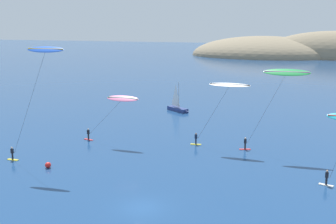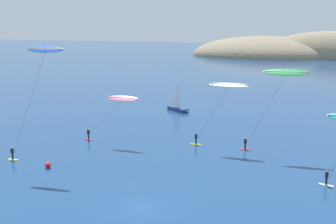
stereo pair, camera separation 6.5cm
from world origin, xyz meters
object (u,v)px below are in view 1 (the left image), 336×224
(sailboat_near, at_px, (179,108))
(kitesurfer_blue, at_px, (42,62))
(kitesurfer_green, at_px, (283,78))
(kitesurfer_pink, at_px, (119,102))
(marker_buoy, at_px, (48,165))
(kitesurfer_white, at_px, (226,90))

(sailboat_near, relative_size, kitesurfer_blue, 0.40)
(kitesurfer_blue, relative_size, kitesurfer_green, 1.28)
(sailboat_near, xyz_separation_m, kitesurfer_pink, (-2.21, -23.21, 5.30))
(kitesurfer_pink, height_order, marker_buoy, kitesurfer_pink)
(kitesurfer_pink, height_order, kitesurfer_white, kitesurfer_white)
(sailboat_near, height_order, kitesurfer_pink, kitesurfer_pink)
(kitesurfer_blue, bearing_deg, kitesurfer_white, 33.23)
(marker_buoy, bearing_deg, kitesurfer_white, 37.30)
(kitesurfer_pink, distance_m, kitesurfer_white, 14.89)
(kitesurfer_pink, relative_size, kitesurfer_blue, 0.62)
(kitesurfer_pink, distance_m, kitesurfer_blue, 13.36)
(kitesurfer_pink, xyz_separation_m, kitesurfer_white, (14.59, 2.20, 2.03))
(marker_buoy, bearing_deg, kitesurfer_blue, 121.91)
(sailboat_near, bearing_deg, kitesurfer_white, -59.50)
(kitesurfer_blue, relative_size, kitesurfer_white, 1.58)
(kitesurfer_green, bearing_deg, kitesurfer_pink, -174.23)
(kitesurfer_pink, relative_size, kitesurfer_white, 0.98)
(sailboat_near, xyz_separation_m, kitesurfer_green, (19.62, -21.00, 9.24))
(kitesurfer_white, bearing_deg, kitesurfer_pink, -171.43)
(kitesurfer_pink, distance_m, marker_buoy, 13.86)
(sailboat_near, distance_m, kitesurfer_white, 25.46)
(kitesurfer_blue, bearing_deg, marker_buoy, -58.09)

